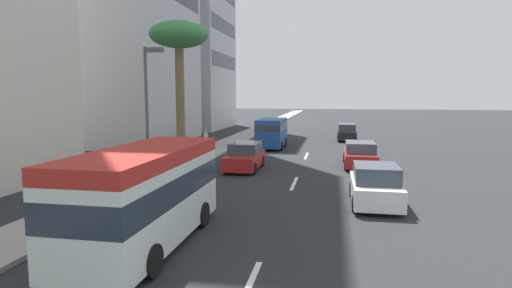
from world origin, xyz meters
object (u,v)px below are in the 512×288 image
at_px(pedestrian_mid_block, 206,140).
at_px(minibus_fifth, 145,193).
at_px(car_second, 360,155).
at_px(palm_tree, 179,41).
at_px(car_third, 347,133).
at_px(van_sixth, 272,131).
at_px(car_lead, 375,186).
at_px(street_lamp, 149,101).
at_px(car_fourth, 245,157).
at_px(pedestrian_near_lamp, 155,163).

bearing_deg(pedestrian_mid_block, minibus_fifth, 12.29).
relative_size(car_second, palm_tree, 0.52).
distance_m(car_third, van_sixth, 9.58).
distance_m(minibus_fifth, palm_tree, 16.05).
xyz_separation_m(car_lead, palm_tree, (8.17, 11.39, 7.04)).
distance_m(car_second, van_sixth, 10.47).
height_order(minibus_fifth, street_lamp, street_lamp).
bearing_deg(van_sixth, car_fourth, -0.65).
height_order(car_third, palm_tree, palm_tree).
xyz_separation_m(car_lead, car_fourth, (6.96, 6.90, -0.02)).
distance_m(car_second, minibus_fifth, 16.76).
distance_m(car_lead, street_lamp, 10.71).
relative_size(car_second, street_lamp, 0.71).
bearing_deg(palm_tree, car_third, -34.39).
bearing_deg(car_fourth, van_sixth, 179.35).
height_order(car_fourth, street_lamp, street_lamp).
distance_m(palm_tree, street_lamp, 8.25).
height_order(car_second, pedestrian_mid_block, pedestrian_mid_block).
xyz_separation_m(car_lead, minibus_fifth, (-5.99, 7.11, 0.81)).
height_order(van_sixth, palm_tree, palm_tree).
bearing_deg(street_lamp, car_fourth, -27.98).
bearing_deg(car_third, street_lamp, 157.35).
xyz_separation_m(van_sixth, palm_tree, (-9.01, 4.61, 6.42)).
distance_m(car_second, palm_tree, 13.41).
distance_m(van_sixth, palm_tree, 11.98).
height_order(car_fourth, van_sixth, van_sixth).
distance_m(car_fourth, pedestrian_mid_block, 6.96).
distance_m(car_third, palm_tree, 20.74).
bearing_deg(street_lamp, van_sixth, -11.59).
bearing_deg(pedestrian_near_lamp, pedestrian_mid_block, 94.06).
height_order(car_lead, car_second, car_lead).
distance_m(car_lead, car_second, 9.19).
relative_size(car_third, van_sixth, 0.94).
xyz_separation_m(minibus_fifth, street_lamp, (6.87, 3.02, 2.58)).
bearing_deg(pedestrian_mid_block, car_lead, 41.71).
xyz_separation_m(van_sixth, street_lamp, (-16.30, 3.35, 2.77)).
xyz_separation_m(van_sixth, pedestrian_mid_block, (-4.67, 4.30, -0.28)).
bearing_deg(minibus_fifth, palm_tree, -163.18).
bearing_deg(minibus_fifth, street_lamp, -156.27).
bearing_deg(palm_tree, car_fourth, -105.09).
bearing_deg(van_sixth, car_lead, 21.54).
xyz_separation_m(car_lead, car_second, (9.19, 0.04, -0.04)).
relative_size(van_sixth, pedestrian_mid_block, 2.79).
height_order(pedestrian_near_lamp, street_lamp, street_lamp).
distance_m(pedestrian_near_lamp, palm_tree, 8.99).
bearing_deg(street_lamp, palm_tree, 9.81).
bearing_deg(pedestrian_near_lamp, van_sixth, 76.85).
relative_size(car_third, palm_tree, 0.51).
bearing_deg(palm_tree, pedestrian_mid_block, -4.03).
xyz_separation_m(car_third, minibus_fifth, (-30.25, 6.74, 0.82)).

